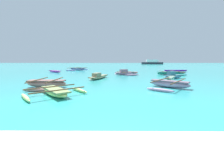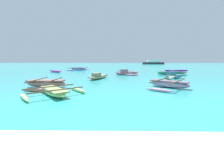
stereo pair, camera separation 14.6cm
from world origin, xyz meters
TOP-DOWN VIEW (x-y plane):
  - moored_boat_0 at (-9.58, 21.21)m, footprint 2.74×2.41m
  - moored_boat_1 at (1.49, 17.12)m, footprint 3.38×3.60m
  - moored_boat_2 at (-4.89, 7.80)m, footprint 2.74×3.29m
  - moored_boat_3 at (-1.73, 12.67)m, footprint 1.95×3.64m
  - moored_boat_4 at (-7.07, 26.11)m, footprint 4.04×4.81m
  - moored_boat_5 at (6.00, 13.01)m, footprint 2.40×1.58m
  - moored_boat_6 at (-3.34, 5.36)m, footprint 3.52×3.38m
  - moored_boat_7 at (4.77, 10.38)m, footprint 1.68×2.42m
  - moored_boat_8 at (7.56, 17.50)m, footprint 4.04×4.05m
  - moored_boat_9 at (10.37, 22.90)m, footprint 4.06×0.75m
  - moored_boat_10 at (3.69, 7.75)m, footprint 3.65×4.02m
  - distant_ferry at (19.51, 73.84)m, footprint 10.56×2.32m

SIDE VIEW (x-z plane):
  - moored_boat_0 at x=-9.58m, z-range 0.02..0.31m
  - moored_boat_9 at x=10.37m, z-range 0.02..0.32m
  - moored_boat_6 at x=-3.34m, z-range -0.01..0.39m
  - moored_boat_8 at x=7.56m, z-range -0.01..0.41m
  - moored_boat_3 at x=-1.73m, z-range -0.09..0.54m
  - moored_boat_4 at x=-7.07m, z-range -0.02..0.49m
  - moored_boat_1 at x=1.49m, z-range -0.12..0.60m
  - moored_boat_7 at x=4.77m, z-range 0.03..0.47m
  - moored_boat_10 at x=3.69m, z-range -0.01..0.52m
  - moored_boat_2 at x=-4.89m, z-range -0.01..0.54m
  - moored_boat_5 at x=6.00m, z-range -0.11..0.66m
  - distant_ferry at x=19.51m, z-range -0.22..2.11m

